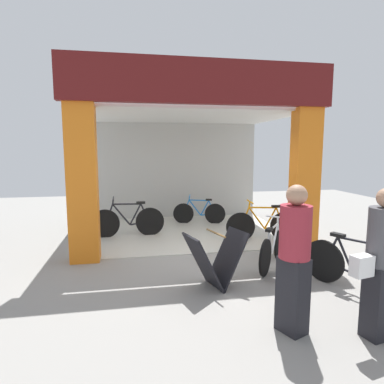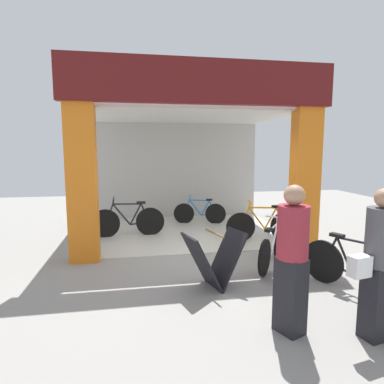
{
  "view_description": "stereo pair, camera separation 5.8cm",
  "coord_description": "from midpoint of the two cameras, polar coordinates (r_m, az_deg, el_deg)",
  "views": [
    {
      "loc": [
        -1.3,
        -6.25,
        2.13
      ],
      "look_at": [
        0.0,
        0.93,
        1.15
      ],
      "focal_mm": 30.55,
      "sensor_mm": 36.0,
      "label": 1
    },
    {
      "loc": [
        -1.25,
        -6.26,
        2.13
      ],
      "look_at": [
        0.0,
        0.93,
        1.15
      ],
      "focal_mm": 30.55,
      "sensor_mm": 36.0,
      "label": 2
    }
  ],
  "objects": [
    {
      "name": "bicycle_inside_2",
      "position": [
        7.74,
        12.05,
        -5.62
      ],
      "size": [
        1.71,
        0.47,
        0.94
      ],
      "color": "black",
      "rests_on": "ground"
    },
    {
      "name": "ground_plane",
      "position": [
        6.73,
        1.18,
        -10.8
      ],
      "size": [
        17.96,
        17.96,
        0.0
      ],
      "primitive_type": "plane",
      "color": "gray",
      "rests_on": "ground"
    },
    {
      "name": "bicycle_inside_1",
      "position": [
        9.26,
        1.11,
        -3.59
      ],
      "size": [
        1.45,
        0.45,
        0.81
      ],
      "color": "black",
      "rests_on": "ground"
    },
    {
      "name": "shop_facade",
      "position": [
        8.11,
        -1.25,
        6.58
      ],
      "size": [
        5.18,
        4.01,
        3.76
      ],
      "color": "beige",
      "rests_on": "ground"
    },
    {
      "name": "bicycle_parked_1",
      "position": [
        6.13,
        13.65,
        -9.45
      ],
      "size": [
        1.03,
        1.27,
        0.88
      ],
      "color": "black",
      "rests_on": "ground"
    },
    {
      "name": "bicycle_inside_0",
      "position": [
        8.06,
        -11.31,
        -5.0
      ],
      "size": [
        1.76,
        0.48,
        0.97
      ],
      "color": "black",
      "rests_on": "ground"
    },
    {
      "name": "bicycle_parked_0",
      "position": [
        5.47,
        26.47,
        -11.8
      ],
      "size": [
        0.8,
        1.57,
        0.95
      ],
      "color": "black",
      "rests_on": "ground"
    },
    {
      "name": "sandwich_board_sign",
      "position": [
        5.11,
        3.78,
        -11.72
      ],
      "size": [
        1.01,
        0.77,
        0.87
      ],
      "color": "black",
      "rests_on": "ground"
    },
    {
      "name": "pedestrian_0",
      "position": [
        4.21,
        29.77,
        -10.62
      ],
      "size": [
        0.62,
        0.4,
        1.71
      ],
      "color": "black",
      "rests_on": "ground"
    },
    {
      "name": "pedestrian_1",
      "position": [
        3.95,
        17.0,
        -10.79
      ],
      "size": [
        0.46,
        0.46,
        1.73
      ],
      "color": "black",
      "rests_on": "ground"
    }
  ]
}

